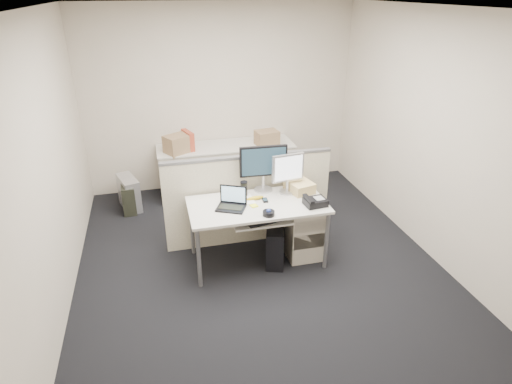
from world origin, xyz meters
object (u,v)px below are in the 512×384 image
object	(u,v)px
desk	(257,209)
desk_phone	(315,202)
monitor_main	(263,169)
laptop	(231,199)

from	to	relation	value
desk	desk_phone	distance (m)	0.63
desk	monitor_main	bearing A→B (deg)	64.89
monitor_main	laptop	bearing A→B (deg)	-138.48
laptop	monitor_main	bearing A→B (deg)	64.60
desk	monitor_main	size ratio (longest dim) A/B	2.76
desk	monitor_main	world-z (taller)	monitor_main
desk	monitor_main	distance (m)	0.49
desk	desk_phone	xyz separation A→B (m)	(0.60, -0.18, 0.10)
desk_phone	desk	bearing A→B (deg)	157.95
desk	desk_phone	bearing A→B (deg)	-16.70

